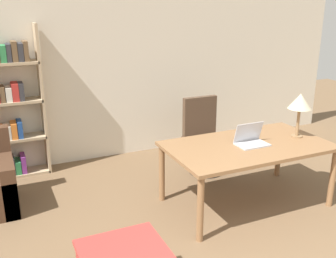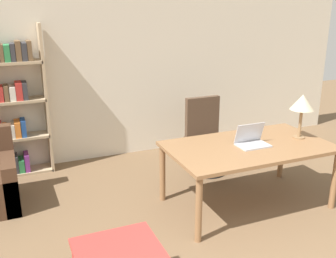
{
  "view_description": "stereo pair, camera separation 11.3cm",
  "coord_description": "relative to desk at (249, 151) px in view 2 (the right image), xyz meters",
  "views": [
    {
      "loc": [
        -1.7,
        -1.14,
        2.31
      ],
      "look_at": [
        -0.03,
        2.55,
        1.0
      ],
      "focal_mm": 42.0,
      "sensor_mm": 36.0,
      "label": 1
    },
    {
      "loc": [
        -1.6,
        -1.18,
        2.31
      ],
      "look_at": [
        -0.03,
        2.55,
        1.0
      ],
      "focal_mm": 42.0,
      "sensor_mm": 36.0,
      "label": 2
    }
  ],
  "objects": [
    {
      "name": "side_table_blue",
      "position": [
        -1.85,
        -1.0,
        -0.24
      ],
      "size": [
        0.66,
        0.57,
        0.5
      ],
      "color": "#B2332D",
      "rests_on": "ground_plane"
    },
    {
      "name": "table_lamp",
      "position": [
        0.7,
        -0.02,
        0.5
      ],
      "size": [
        0.28,
        0.28,
        0.53
      ],
      "color": "olive",
      "rests_on": "desk"
    },
    {
      "name": "bookshelf",
      "position": [
        -2.4,
        1.99,
        0.31
      ],
      "size": [
        0.72,
        0.28,
        2.06
      ],
      "color": "tan",
      "rests_on": "ground_plane"
    },
    {
      "name": "office_chair",
      "position": [
        0.03,
        1.07,
        -0.18
      ],
      "size": [
        0.53,
        0.53,
        1.05
      ],
      "color": "black",
      "rests_on": "ground_plane"
    },
    {
      "name": "desk",
      "position": [
        0.0,
        0.0,
        0.0
      ],
      "size": [
        1.88,
        1.07,
        0.75
      ],
      "color": "olive",
      "rests_on": "ground_plane"
    },
    {
      "name": "laptop",
      "position": [
        0.02,
        -0.01,
        0.13
      ],
      "size": [
        0.36,
        0.24,
        0.25
      ],
      "color": "#B2B2B7",
      "rests_on": "desk"
    },
    {
      "name": "wall_back",
      "position": [
        -0.9,
        2.18,
        0.68
      ],
      "size": [
        8.0,
        0.06,
        2.7
      ],
      "color": "beige",
      "rests_on": "ground_plane"
    }
  ]
}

